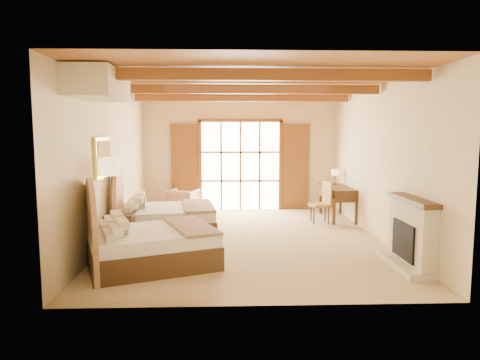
{
  "coord_description": "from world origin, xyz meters",
  "views": [
    {
      "loc": [
        -0.44,
        -8.76,
        2.22
      ],
      "look_at": [
        -0.13,
        0.2,
        1.21
      ],
      "focal_mm": 32.0,
      "sensor_mm": 36.0,
      "label": 1
    }
  ],
  "objects_px": {
    "bed_far": "(159,217)",
    "armchair": "(183,201)",
    "bed_near": "(143,242)",
    "desk": "(338,202)",
    "nightstand": "(121,230)"
  },
  "relations": [
    {
      "from": "bed_far",
      "to": "armchair",
      "type": "xyz_separation_m",
      "value": [
        0.29,
        2.45,
        -0.07
      ]
    },
    {
      "from": "bed_far",
      "to": "armchair",
      "type": "bearing_deg",
      "value": 75.53
    },
    {
      "from": "nightstand",
      "to": "armchair",
      "type": "xyz_separation_m",
      "value": [
        0.89,
        3.29,
        0.02
      ]
    },
    {
      "from": "bed_far",
      "to": "nightstand",
      "type": "distance_m",
      "value": 1.04
    },
    {
      "from": "bed_near",
      "to": "nightstand",
      "type": "relative_size",
      "value": 3.89
    },
    {
      "from": "bed_near",
      "to": "bed_far",
      "type": "bearing_deg",
      "value": 70.48
    },
    {
      "from": "bed_near",
      "to": "armchair",
      "type": "bearing_deg",
      "value": 65.96
    },
    {
      "from": "desk",
      "to": "armchair",
      "type": "bearing_deg",
      "value": 165.13
    },
    {
      "from": "bed_far",
      "to": "desk",
      "type": "bearing_deg",
      "value": 13.4
    },
    {
      "from": "desk",
      "to": "nightstand",
      "type": "bearing_deg",
      "value": -157.04
    },
    {
      "from": "bed_near",
      "to": "nightstand",
      "type": "height_order",
      "value": "bed_near"
    },
    {
      "from": "nightstand",
      "to": "desk",
      "type": "height_order",
      "value": "desk"
    },
    {
      "from": "bed_far",
      "to": "armchair",
      "type": "distance_m",
      "value": 2.47
    },
    {
      "from": "bed_far",
      "to": "bed_near",
      "type": "bearing_deg",
      "value": -96.11
    },
    {
      "from": "armchair",
      "to": "desk",
      "type": "xyz_separation_m",
      "value": [
        4.04,
        -0.77,
        0.1
      ]
    }
  ]
}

